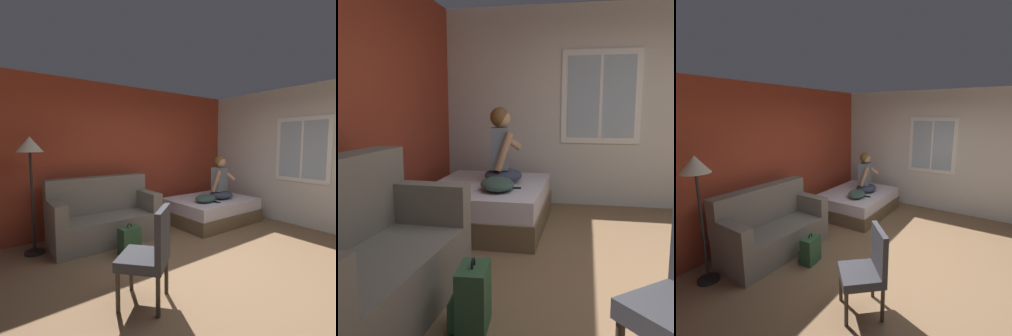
# 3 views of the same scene
# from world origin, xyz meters

# --- Properties ---
(ground_plane) EXTENTS (40.00, 40.00, 0.00)m
(ground_plane) POSITION_xyz_m (0.00, 0.00, 0.00)
(ground_plane) COLOR brown
(wall_back_accent) EXTENTS (10.17, 0.16, 2.70)m
(wall_back_accent) POSITION_xyz_m (0.00, 2.63, 1.35)
(wall_back_accent) COLOR #993823
(wall_back_accent) RESTS_ON ground
(wall_side_with_window) EXTENTS (0.19, 6.49, 2.70)m
(wall_side_with_window) POSITION_xyz_m (2.67, 0.01, 1.35)
(wall_side_with_window) COLOR silver
(wall_side_with_window) RESTS_ON ground
(bed) EXTENTS (1.71, 1.32, 0.48)m
(bed) POSITION_xyz_m (1.44, 1.67, 0.24)
(bed) COLOR brown
(bed) RESTS_ON ground
(couch) EXTENTS (1.73, 0.88, 1.04)m
(couch) POSITION_xyz_m (-0.76, 1.98, 0.39)
(couch) COLOR slate
(couch) RESTS_ON ground
(side_chair) EXTENTS (0.65, 0.65, 0.98)m
(side_chair) POSITION_xyz_m (-1.10, 0.07, 0.53)
(side_chair) COLOR #382D23
(side_chair) RESTS_ON ground
(person_seated) EXTENTS (0.60, 0.53, 0.88)m
(person_seated) POSITION_xyz_m (1.58, 1.54, 0.84)
(person_seated) COLOR #383D51
(person_seated) RESTS_ON bed
(backpack) EXTENTS (0.32, 0.25, 0.46)m
(backpack) POSITION_xyz_m (-0.70, 1.24, 0.19)
(backpack) COLOR #2D5133
(backpack) RESTS_ON ground
(throw_pillow) EXTENTS (0.57, 0.49, 0.14)m
(throw_pillow) POSITION_xyz_m (1.09, 1.48, 0.55)
(throw_pillow) COLOR #385147
(throw_pillow) RESTS_ON bed
(cell_phone) EXTENTS (0.09, 0.15, 0.01)m
(cell_phone) POSITION_xyz_m (1.24, 1.33, 0.48)
(cell_phone) COLOR black
(cell_phone) RESTS_ON bed
(floor_lamp) EXTENTS (0.36, 0.36, 1.70)m
(floor_lamp) POSITION_xyz_m (-1.79, 2.09, 1.43)
(floor_lamp) COLOR black
(floor_lamp) RESTS_ON ground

